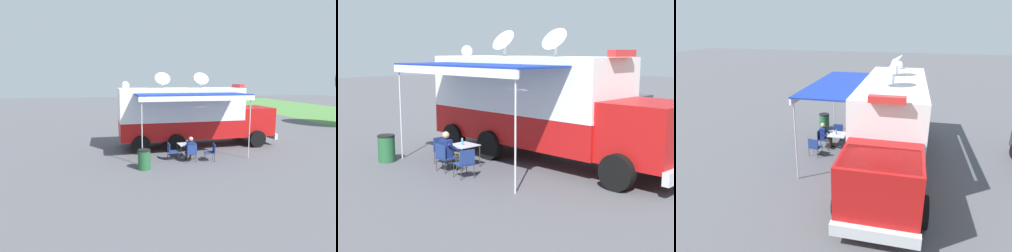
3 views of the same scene
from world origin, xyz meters
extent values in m
plane|color=#515156|center=(0.00, 0.00, 0.00)|extent=(100.00, 100.00, 0.00)
cube|color=silver|center=(-3.35, -1.16, 0.00)|extent=(0.25, 4.80, 0.01)
cube|color=#B71414|center=(0.00, 0.00, 1.15)|extent=(2.69, 7.26, 1.10)
cube|color=white|center=(0.00, 0.00, 2.55)|extent=(2.69, 7.26, 1.70)
cube|color=white|center=(0.00, 0.00, 1.70)|extent=(2.71, 7.28, 0.10)
cube|color=#B71414|center=(-0.12, 4.65, 1.45)|extent=(2.35, 2.16, 1.70)
cube|color=#28333D|center=(-0.13, 4.85, 1.95)|extent=(2.19, 1.53, 0.70)
cube|color=silver|center=(-0.15, 5.78, 0.55)|extent=(2.38, 0.26, 0.36)
cylinder|color=black|center=(-1.37, 4.42, 0.50)|extent=(0.33, 1.01, 1.00)
cylinder|color=black|center=(1.13, 4.48, 0.50)|extent=(0.33, 1.01, 1.00)
cylinder|color=black|center=(-1.24, -0.57, 0.50)|extent=(0.33, 1.01, 1.00)
cylinder|color=black|center=(1.26, -0.51, 0.50)|extent=(0.33, 1.01, 1.00)
cylinder|color=black|center=(-1.18, -2.55, 0.50)|extent=(0.33, 1.01, 1.00)
cylinder|color=black|center=(1.32, -2.49, 0.50)|extent=(0.33, 1.01, 1.00)
cube|color=white|center=(0.00, 0.00, 3.45)|extent=(2.69, 7.26, 0.10)
cube|color=red|center=(-0.10, 3.70, 3.62)|extent=(1.11, 0.31, 0.20)
cylinder|color=silver|center=(0.03, -1.08, 3.73)|extent=(0.10, 0.10, 0.45)
cone|color=silver|center=(0.18, -1.08, 4.13)|extent=(0.74, 0.92, 0.81)
cylinder|color=silver|center=(-0.03, 1.26, 3.73)|extent=(0.10, 0.10, 0.45)
cone|color=silver|center=(0.12, 1.26, 4.13)|extent=(0.74, 0.92, 0.81)
sphere|color=white|center=(0.08, -3.20, 3.68)|extent=(0.44, 0.44, 0.44)
cube|color=#193399|center=(2.35, 0.06, 3.25)|extent=(2.35, 5.82, 0.06)
cube|color=white|center=(3.41, 0.09, 3.11)|extent=(0.23, 5.76, 0.24)
cylinder|color=silver|center=(3.28, 2.82, 1.63)|extent=(0.05, 0.05, 3.25)
cylinder|color=silver|center=(3.42, -2.64, 1.63)|extent=(0.05, 0.05, 3.25)
cube|color=silver|center=(2.57, -0.29, 0.71)|extent=(0.82, 0.82, 0.03)
cylinder|color=#333338|center=(2.19, 0.07, 0.35)|extent=(0.03, 0.03, 0.70)
cylinder|color=#333338|center=(2.93, 0.09, 0.35)|extent=(0.03, 0.03, 0.70)
cylinder|color=#333338|center=(2.21, -0.67, 0.35)|extent=(0.03, 0.03, 0.70)
cylinder|color=#333338|center=(2.95, -0.65, 0.35)|extent=(0.03, 0.03, 0.70)
cylinder|color=#4C99D8|center=(2.63, -0.27, 0.83)|extent=(0.07, 0.07, 0.20)
cylinder|color=white|center=(2.63, -0.27, 0.94)|extent=(0.04, 0.04, 0.02)
cube|color=navy|center=(3.27, -0.25, 0.42)|extent=(0.49, 0.49, 0.04)
cube|color=navy|center=(3.49, -0.24, 0.65)|extent=(0.05, 0.48, 0.44)
cylinder|color=#333338|center=(3.06, -0.47, 0.21)|extent=(0.02, 0.02, 0.42)
cylinder|color=#333338|center=(3.05, -0.03, 0.21)|extent=(0.02, 0.02, 0.42)
cylinder|color=#333338|center=(3.50, -0.46, 0.21)|extent=(0.02, 0.02, 0.42)
cylinder|color=#333338|center=(3.49, -0.02, 0.21)|extent=(0.02, 0.02, 0.42)
cube|color=navy|center=(2.81, -1.04, 0.42)|extent=(0.49, 0.49, 0.04)
cube|color=navy|center=(2.81, -1.26, 0.65)|extent=(0.48, 0.05, 0.44)
cylinder|color=#333338|center=(2.58, -0.83, 0.21)|extent=(0.02, 0.02, 0.42)
cylinder|color=#333338|center=(3.02, -0.81, 0.21)|extent=(0.02, 0.02, 0.42)
cylinder|color=#333338|center=(2.59, -1.26, 0.21)|extent=(0.02, 0.02, 0.42)
cylinder|color=#333338|center=(3.03, -1.25, 0.21)|extent=(0.02, 0.02, 0.42)
cube|color=navy|center=(3.33, 0.70, 0.42)|extent=(0.54, 0.54, 0.04)
cube|color=navy|center=(3.36, 0.92, 0.65)|extent=(0.48, 0.11, 0.44)
cylinder|color=#333338|center=(3.51, 0.45, 0.21)|extent=(0.02, 0.02, 0.42)
cylinder|color=#333338|center=(3.08, 0.52, 0.21)|extent=(0.02, 0.02, 0.42)
cylinder|color=#333338|center=(3.58, 0.89, 0.21)|extent=(0.02, 0.02, 0.42)
cylinder|color=#333338|center=(3.14, 0.95, 0.21)|extent=(0.02, 0.02, 0.42)
cube|color=navy|center=(3.27, -0.25, 0.72)|extent=(0.25, 0.37, 0.56)
sphere|color=tan|center=(3.27, -0.25, 1.14)|extent=(0.22, 0.22, 0.22)
cylinder|color=navy|center=(3.16, -0.48, 0.76)|extent=(0.43, 0.10, 0.34)
cylinder|color=navy|center=(3.15, -0.02, 0.76)|extent=(0.43, 0.10, 0.34)
cylinder|color=#383323|center=(3.09, -0.35, 0.44)|extent=(0.38, 0.14, 0.13)
cylinder|color=#383323|center=(2.91, -0.36, 0.21)|extent=(0.11, 0.11, 0.42)
cube|color=black|center=(2.85, -0.36, 0.04)|extent=(0.24, 0.11, 0.07)
cylinder|color=#383323|center=(3.09, -0.15, 0.44)|extent=(0.38, 0.14, 0.13)
cylinder|color=#383323|center=(2.91, -0.16, 0.21)|extent=(0.11, 0.11, 0.42)
cube|color=black|center=(2.85, -0.16, 0.04)|extent=(0.24, 0.11, 0.07)
cylinder|color=#235B33|center=(4.02, -2.62, 0.42)|extent=(0.56, 0.56, 0.85)
cylinder|color=black|center=(4.02, -2.62, 0.88)|extent=(0.57, 0.57, 0.06)
cube|color=#2D2D33|center=(-6.36, -0.04, 0.70)|extent=(2.08, 4.31, 0.76)
cube|color=#28333D|center=(-6.35, -0.19, 1.42)|extent=(1.74, 2.21, 0.68)
cylinder|color=black|center=(-7.35, 1.20, 0.32)|extent=(0.26, 0.65, 0.64)
cylinder|color=black|center=(-5.55, 1.32, 0.32)|extent=(0.26, 0.65, 0.64)
cylinder|color=black|center=(-7.17, -1.40, 0.32)|extent=(0.26, 0.65, 0.64)
cylinder|color=black|center=(-5.38, -1.27, 0.32)|extent=(0.26, 0.65, 0.64)
camera|label=1|loc=(16.05, -3.93, 3.99)|focal=29.76mm
camera|label=2|loc=(11.23, 10.98, 3.69)|focal=48.44mm
camera|label=3|loc=(-0.89, 11.59, 5.67)|focal=29.88mm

